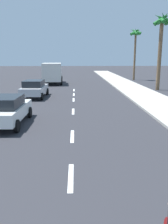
{
  "coord_description": "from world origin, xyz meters",
  "views": [
    {
      "loc": [
        0.16,
        0.27,
        3.61
      ],
      "look_at": [
        0.56,
        11.16,
        1.1
      ],
      "focal_mm": 38.48,
      "sensor_mm": 36.0,
      "label": 1
    }
  ],
  "objects_px": {
    "parked_car_white": "(6,109)",
    "parked_car_silver": "(34,88)",
    "palm_tree_far": "(161,32)",
    "palm_tree_distant": "(135,38)",
    "delivery_truck": "(52,73)"
  },
  "relations": [
    {
      "from": "parked_car_silver",
      "to": "palm_tree_distant",
      "type": "relative_size",
      "value": 0.55
    },
    {
      "from": "delivery_truck",
      "to": "palm_tree_distant",
      "type": "height_order",
      "value": "palm_tree_distant"
    },
    {
      "from": "delivery_truck",
      "to": "palm_tree_far",
      "type": "xyz_separation_m",
      "value": [
        12.31,
        -6.74,
        4.73
      ]
    },
    {
      "from": "palm_tree_distant",
      "to": "parked_car_silver",
      "type": "bearing_deg",
      "value": -128.38
    },
    {
      "from": "parked_car_silver",
      "to": "palm_tree_far",
      "type": "xyz_separation_m",
      "value": [
        12.91,
        4.61,
        5.4
      ]
    },
    {
      "from": "parked_car_silver",
      "to": "palm_tree_distant",
      "type": "xyz_separation_m",
      "value": [
        13.07,
        16.5,
        5.64
      ]
    },
    {
      "from": "parked_car_white",
      "to": "palm_tree_far",
      "type": "relative_size",
      "value": 0.54
    },
    {
      "from": "parked_car_white",
      "to": "parked_car_silver",
      "type": "xyz_separation_m",
      "value": [
        0.04,
        9.01,
        -0.0
      ]
    },
    {
      "from": "parked_car_silver",
      "to": "delivery_truck",
      "type": "xyz_separation_m",
      "value": [
        0.6,
        11.35,
        0.66
      ]
    },
    {
      "from": "parked_car_white",
      "to": "delivery_truck",
      "type": "relative_size",
      "value": 0.7
    },
    {
      "from": "palm_tree_distant",
      "to": "palm_tree_far",
      "type": "bearing_deg",
      "value": -90.76
    },
    {
      "from": "parked_car_white",
      "to": "palm_tree_distant",
      "type": "relative_size",
      "value": 0.55
    },
    {
      "from": "palm_tree_far",
      "to": "parked_car_white",
      "type": "bearing_deg",
      "value": -133.55
    },
    {
      "from": "parked_car_silver",
      "to": "palm_tree_far",
      "type": "relative_size",
      "value": 0.54
    },
    {
      "from": "parked_car_white",
      "to": "palm_tree_distant",
      "type": "xyz_separation_m",
      "value": [
        13.11,
        25.51,
        5.64
      ]
    }
  ]
}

